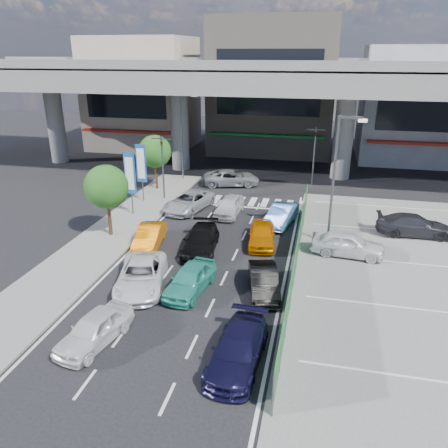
% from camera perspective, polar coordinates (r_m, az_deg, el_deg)
% --- Properties ---
extents(ground, '(120.00, 120.00, 0.00)m').
position_cam_1_polar(ground, '(24.10, -3.73, -6.68)').
color(ground, black).
rests_on(ground, ground).
extents(parking_lot, '(12.00, 28.00, 0.06)m').
position_cam_1_polar(parking_lot, '(25.48, 22.33, -6.68)').
color(parking_lot, slate).
rests_on(parking_lot, ground).
extents(sidewalk_left, '(4.00, 30.00, 0.12)m').
position_cam_1_polar(sidewalk_left, '(29.90, -14.51, -1.39)').
color(sidewalk_left, slate).
rests_on(sidewalk_left, ground).
extents(fence_run, '(0.16, 22.00, 1.80)m').
position_cam_1_polar(fence_run, '(23.76, 9.32, -4.94)').
color(fence_run, '#20602B').
rests_on(fence_run, ground).
extents(expressway, '(64.00, 14.00, 10.75)m').
position_cam_1_polar(expressway, '(42.81, 4.72, 18.06)').
color(expressway, slate).
rests_on(expressway, ground).
extents(building_west, '(12.00, 10.90, 13.00)m').
position_cam_1_polar(building_west, '(56.99, -10.56, 16.39)').
color(building_west, '#A29682').
rests_on(building_west, ground).
extents(building_center, '(14.00, 10.90, 15.00)m').
position_cam_1_polar(building_center, '(53.75, 6.49, 17.37)').
color(building_center, gray).
rests_on(building_center, ground).
extents(building_east, '(12.00, 10.90, 12.00)m').
position_cam_1_polar(building_east, '(53.42, 24.11, 14.05)').
color(building_east, gray).
rests_on(building_east, ground).
extents(traffic_light_left, '(1.60, 1.24, 5.20)m').
position_cam_1_polar(traffic_light_left, '(35.39, -8.10, 9.26)').
color(traffic_light_left, '#595B60').
rests_on(traffic_light_left, ground).
extents(traffic_light_right, '(1.60, 1.24, 5.20)m').
position_cam_1_polar(traffic_light_right, '(39.99, 11.80, 10.45)').
color(traffic_light_right, '#595B60').
rests_on(traffic_light_right, ground).
extents(street_lamp_right, '(1.65, 0.22, 8.00)m').
position_cam_1_polar(street_lamp_right, '(27.12, 14.57, 6.77)').
color(street_lamp_right, '#595B60').
rests_on(street_lamp_right, ground).
extents(street_lamp_left, '(1.65, 0.22, 8.00)m').
position_cam_1_polar(street_lamp_left, '(40.83, -5.33, 12.22)').
color(street_lamp_left, '#595B60').
rests_on(street_lamp_left, ground).
extents(signboard_near, '(0.80, 0.14, 4.70)m').
position_cam_1_polar(signboard_near, '(32.40, -12.17, 6.24)').
color(signboard_near, '#595B60').
rests_on(signboard_near, ground).
extents(signboard_far, '(0.80, 0.14, 4.70)m').
position_cam_1_polar(signboard_far, '(35.20, -10.76, 7.57)').
color(signboard_far, '#595B60').
rests_on(signboard_far, ground).
extents(tree_near, '(2.80, 2.80, 4.80)m').
position_cam_1_polar(tree_near, '(28.80, -15.12, 4.71)').
color(tree_near, '#382314').
rests_on(tree_near, ground).
extents(tree_far, '(2.80, 2.80, 4.80)m').
position_cam_1_polar(tree_far, '(38.35, -9.01, 9.33)').
color(tree_far, '#382314').
rests_on(tree_far, ground).
extents(van_white_back_left, '(2.33, 4.14, 1.33)m').
position_cam_1_polar(van_white_back_left, '(19.43, -16.56, -13.02)').
color(van_white_back_left, silver).
rests_on(van_white_back_left, ground).
extents(minivan_navy_back, '(2.07, 4.64, 1.32)m').
position_cam_1_polar(minivan_navy_back, '(17.60, 1.82, -16.08)').
color(minivan_navy_back, black).
rests_on(minivan_navy_back, ground).
extents(sedan_white_mid_left, '(3.47, 5.38, 1.38)m').
position_cam_1_polar(sedan_white_mid_left, '(22.99, -10.77, -6.59)').
color(sedan_white_mid_left, white).
rests_on(sedan_white_mid_left, ground).
extents(taxi_teal_mid, '(2.16, 4.23, 1.38)m').
position_cam_1_polar(taxi_teal_mid, '(22.30, -4.44, -7.18)').
color(taxi_teal_mid, teal).
rests_on(taxi_teal_mid, ground).
extents(hatch_black_mid_right, '(2.21, 4.12, 1.29)m').
position_cam_1_polar(hatch_black_mid_right, '(22.20, 5.21, -7.48)').
color(hatch_black_mid_right, black).
rests_on(hatch_black_mid_right, ground).
extents(taxi_orange_left, '(1.99, 4.19, 1.32)m').
position_cam_1_polar(taxi_orange_left, '(27.59, -9.70, -1.61)').
color(taxi_orange_left, '#D66A03').
rests_on(taxi_orange_left, ground).
extents(sedan_black_mid, '(2.46, 4.92, 1.37)m').
position_cam_1_polar(sedan_black_mid, '(26.56, -3.06, -2.21)').
color(sedan_black_mid, black).
rests_on(sedan_black_mid, ground).
extents(taxi_orange_right, '(2.10, 4.22, 1.38)m').
position_cam_1_polar(taxi_orange_right, '(27.57, 4.97, -1.33)').
color(taxi_orange_right, '#BB5F00').
rests_on(taxi_orange_right, ground).
extents(wagon_silver_front_left, '(3.45, 5.38, 1.38)m').
position_cam_1_polar(wagon_silver_front_left, '(33.53, -4.63, 2.94)').
color(wagon_silver_front_left, '#A4A7AB').
rests_on(wagon_silver_front_left, ground).
extents(sedan_white_front_mid, '(1.85, 4.13, 1.38)m').
position_cam_1_polar(sedan_white_front_mid, '(32.45, 0.68, 2.36)').
color(sedan_white_front_mid, silver).
rests_on(sedan_white_front_mid, ground).
extents(kei_truck_front_right, '(2.31, 4.40, 1.38)m').
position_cam_1_polar(kei_truck_front_right, '(30.92, 7.47, 1.18)').
color(kei_truck_front_right, '#5481D6').
rests_on(kei_truck_front_right, ground).
extents(crossing_wagon_silver, '(5.48, 3.58, 1.40)m').
position_cam_1_polar(crossing_wagon_silver, '(39.77, 0.96, 6.04)').
color(crossing_wagon_silver, gray).
rests_on(crossing_wagon_silver, ground).
extents(parked_sedan_white, '(4.44, 2.16, 1.46)m').
position_cam_1_polar(parked_sedan_white, '(26.89, 15.86, -2.50)').
color(parked_sedan_white, silver).
rests_on(parked_sedan_white, parking_lot).
extents(parked_sedan_dgrey, '(4.83, 2.08, 1.39)m').
position_cam_1_polar(parked_sedan_dgrey, '(31.30, 23.59, -0.15)').
color(parked_sedan_dgrey, '#29292E').
rests_on(parked_sedan_dgrey, parking_lot).
extents(traffic_cone, '(0.42, 0.42, 0.70)m').
position_cam_1_polar(traffic_cone, '(26.95, 14.48, -3.19)').
color(traffic_cone, red).
rests_on(traffic_cone, parking_lot).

